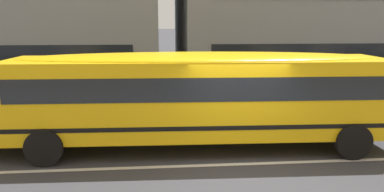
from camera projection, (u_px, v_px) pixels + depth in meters
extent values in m
plane|color=#38383D|center=(239.00, 164.00, 9.19)|extent=(400.00, 400.00, 0.00)
cube|color=gray|center=(203.00, 101.00, 16.53)|extent=(120.00, 3.00, 0.01)
cube|color=silver|center=(239.00, 164.00, 9.19)|extent=(110.00, 0.16, 0.01)
cube|color=yellow|center=(199.00, 95.00, 10.18)|extent=(10.38, 2.66, 2.06)
cube|color=black|center=(378.00, 122.00, 10.65)|extent=(0.26, 2.35, 0.34)
cube|color=black|center=(199.00, 82.00, 10.11)|extent=(9.76, 2.69, 0.60)
cube|color=black|center=(199.00, 117.00, 10.30)|extent=(10.40, 2.70, 0.11)
ellipsoid|color=yellow|center=(199.00, 58.00, 9.98)|extent=(9.96, 2.46, 0.34)
cylinder|color=red|center=(90.00, 92.00, 11.32)|extent=(0.43, 0.43, 0.03)
cylinder|color=black|center=(44.00, 148.00, 9.01)|extent=(0.94, 0.29, 0.94)
cylinder|color=black|center=(70.00, 122.00, 11.31)|extent=(0.94, 0.29, 0.94)
cylinder|color=black|center=(353.00, 142.00, 9.46)|extent=(0.94, 0.29, 0.94)
cylinder|color=black|center=(318.00, 118.00, 11.75)|extent=(0.94, 0.29, 0.94)
cube|color=black|center=(331.00, 55.00, 18.18)|extent=(12.06, 0.04, 1.10)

